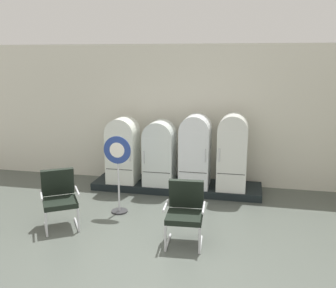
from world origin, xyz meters
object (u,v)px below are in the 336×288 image
at_px(refrigerator_1, 160,151).
at_px(armchair_right, 185,209).
at_px(refrigerator_0, 123,148).
at_px(refrigerator_2, 195,149).
at_px(sign_stand, 118,173).
at_px(refrigerator_3, 232,150).
at_px(armchair_left, 59,196).

height_order(refrigerator_1, armchair_right, refrigerator_1).
relative_size(refrigerator_0, refrigerator_2, 0.93).
distance_m(refrigerator_0, sign_stand, 1.45).
distance_m(refrigerator_1, sign_stand, 1.49).
bearing_deg(refrigerator_3, sign_stand, -145.98).
bearing_deg(refrigerator_2, refrigerator_3, -0.16).
relative_size(refrigerator_0, refrigerator_1, 1.03).
bearing_deg(armchair_right, refrigerator_0, 128.19).
bearing_deg(refrigerator_2, refrigerator_0, -179.38).
xyz_separation_m(refrigerator_2, armchair_right, (0.18, -2.35, -0.44)).
distance_m(armchair_left, armchair_right, 2.29).
bearing_deg(armchair_left, refrigerator_0, 78.34).
distance_m(refrigerator_2, sign_stand, 1.92).
relative_size(refrigerator_2, sign_stand, 1.05).
distance_m(refrigerator_0, refrigerator_1, 0.86).
xyz_separation_m(armchair_right, sign_stand, (-1.46, 0.94, 0.24)).
bearing_deg(refrigerator_2, refrigerator_1, -179.45).
relative_size(refrigerator_1, refrigerator_3, 0.88).
height_order(armchair_left, sign_stand, sign_stand).
xyz_separation_m(refrigerator_0, sign_stand, (0.37, -1.39, -0.14)).
bearing_deg(refrigerator_3, refrigerator_1, -179.81).
bearing_deg(armchair_right, refrigerator_3, 75.13).
xyz_separation_m(refrigerator_2, sign_stand, (-1.28, -1.41, -0.20)).
height_order(refrigerator_0, sign_stand, refrigerator_0).
height_order(refrigerator_0, refrigerator_3, refrigerator_3).
relative_size(refrigerator_0, refrigerator_3, 0.91).
height_order(armchair_right, sign_stand, sign_stand).
distance_m(armchair_left, sign_stand, 1.17).
distance_m(armchair_right, sign_stand, 1.75).
xyz_separation_m(armchair_left, armchair_right, (2.29, -0.14, 0.00)).
xyz_separation_m(armchair_left, sign_stand, (0.82, 0.80, 0.24)).
bearing_deg(refrigerator_1, armchair_left, -120.71).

